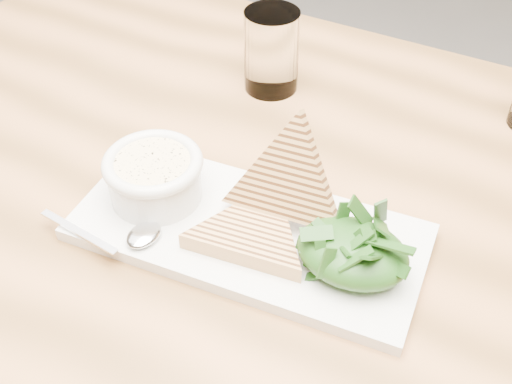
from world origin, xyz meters
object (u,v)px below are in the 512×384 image
at_px(soup_bowl, 155,182).
at_px(glass_near, 271,51).
at_px(platter, 248,232).
at_px(table_top, 280,227).

distance_m(soup_bowl, glass_near, 0.28).
relative_size(platter, glass_near, 3.28).
height_order(platter, glass_near, glass_near).
bearing_deg(table_top, glass_near, 116.55).
bearing_deg(table_top, soup_bowl, -161.67).
xyz_separation_m(table_top, soup_bowl, (-0.13, -0.04, 0.06)).
relative_size(platter, soup_bowl, 3.67).
xyz_separation_m(soup_bowl, glass_near, (0.02, 0.28, 0.02)).
bearing_deg(platter, table_top, 68.34).
xyz_separation_m(platter, soup_bowl, (-0.12, 0.00, 0.03)).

